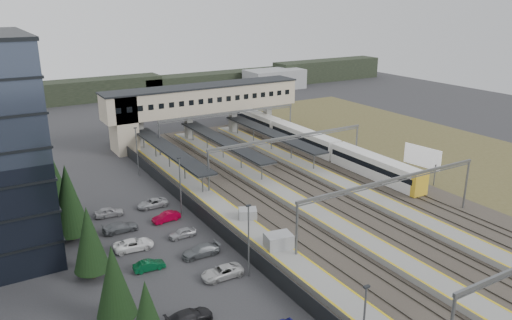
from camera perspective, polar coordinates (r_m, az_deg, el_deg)
ground at (r=63.13m, az=1.86°, el=-7.95°), size 220.00×220.00×0.00m
conifer_row at (r=50.19m, az=-17.54°, el=-9.94°), size 4.42×49.82×9.50m
car_park at (r=52.70m, az=-7.39°, el=-13.03°), size 10.62×44.41×1.29m
lampposts at (r=58.79m, az=-5.38°, el=-5.41°), size 0.50×53.25×8.07m
fence at (r=63.84m, az=-5.53°, el=-6.73°), size 0.08×90.00×2.00m
relay_cabin_near at (r=57.02m, az=2.59°, el=-9.59°), size 3.30×2.65×2.47m
relay_cabin_far at (r=64.12m, az=-0.95°, el=-6.49°), size 2.85×2.66×2.07m
rail_corridor at (r=71.63m, az=6.03°, el=-4.51°), size 34.00×90.00×0.92m
canopies at (r=86.97m, az=-3.80°, el=2.20°), size 23.10×30.00×3.28m
footbridge at (r=99.54m, az=-7.45°, el=6.50°), size 40.40×6.40×11.20m
gantries at (r=69.74m, az=8.92°, el=-0.26°), size 28.40×62.28×7.17m
train at (r=95.37m, az=5.62°, el=2.36°), size 2.74×57.23×3.45m
billboard at (r=82.35m, az=18.46°, el=0.25°), size 1.13×6.40×5.56m
scrub_east at (r=96.30m, az=23.34°, el=-0.12°), size 34.00×120.00×0.06m
treeline_far at (r=152.22m, az=-9.43°, el=8.52°), size 170.00×19.00×7.00m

